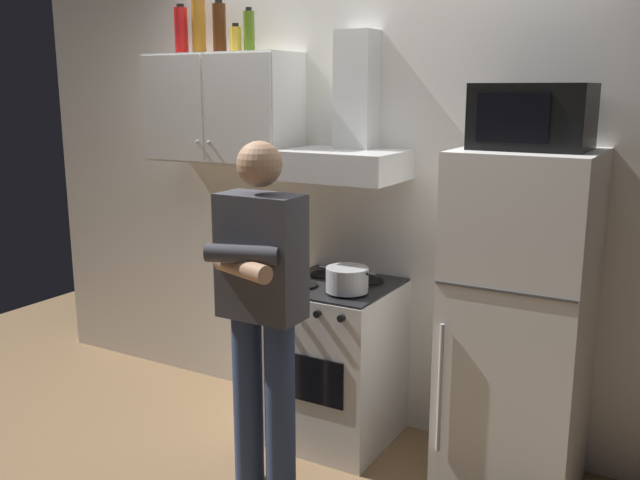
% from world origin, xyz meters
% --- Properties ---
extents(ground_plane, '(7.00, 7.00, 0.00)m').
position_xyz_m(ground_plane, '(0.00, 0.00, 0.00)').
color(ground_plane, olive).
extents(back_wall_tiled, '(4.80, 0.10, 2.70)m').
position_xyz_m(back_wall_tiled, '(0.00, 0.60, 1.35)').
color(back_wall_tiled, silver).
rests_on(back_wall_tiled, ground_plane).
extents(upper_cabinet, '(0.90, 0.37, 0.60)m').
position_xyz_m(upper_cabinet, '(-0.85, 0.37, 1.75)').
color(upper_cabinet, white).
extents(stove_oven, '(0.60, 0.62, 0.87)m').
position_xyz_m(stove_oven, '(-0.05, 0.25, 0.43)').
color(stove_oven, white).
rests_on(stove_oven, ground_plane).
extents(range_hood, '(0.60, 0.44, 0.75)m').
position_xyz_m(range_hood, '(-0.05, 0.38, 1.60)').
color(range_hood, white).
extents(refrigerator, '(0.60, 0.62, 1.60)m').
position_xyz_m(refrigerator, '(0.90, 0.25, 0.80)').
color(refrigerator, white).
rests_on(refrigerator, ground_plane).
extents(microwave, '(0.48, 0.37, 0.28)m').
position_xyz_m(microwave, '(0.90, 0.27, 1.74)').
color(microwave, black).
rests_on(microwave, refrigerator).
extents(person_standing, '(0.38, 0.33, 1.64)m').
position_xyz_m(person_standing, '(-0.10, -0.36, 0.90)').
color(person_standing, navy).
rests_on(person_standing, ground_plane).
extents(cooking_pot, '(0.31, 0.21, 0.12)m').
position_xyz_m(cooking_pot, '(0.08, 0.13, 0.93)').
color(cooking_pot, '#B7BABF').
rests_on(cooking_pot, stove_oven).
extents(bottle_rum_dark, '(0.07, 0.07, 0.28)m').
position_xyz_m(bottle_rum_dark, '(-0.87, 0.39, 2.19)').
color(bottle_rum_dark, '#47230F').
rests_on(bottle_rum_dark, upper_cabinet).
extents(bottle_spice_jar, '(0.06, 0.06, 0.16)m').
position_xyz_m(bottle_spice_jar, '(-0.76, 0.39, 2.12)').
color(bottle_spice_jar, gold).
rests_on(bottle_spice_jar, upper_cabinet).
extents(bottle_olive_oil, '(0.06, 0.06, 0.24)m').
position_xyz_m(bottle_olive_oil, '(-0.67, 0.40, 2.16)').
color(bottle_olive_oil, '#4C6B19').
rests_on(bottle_olive_oil, upper_cabinet).
extents(bottle_liquor_amber, '(0.08, 0.08, 0.34)m').
position_xyz_m(bottle_liquor_amber, '(-1.03, 0.41, 2.21)').
color(bottle_liquor_amber, '#B7721E').
rests_on(bottle_liquor_amber, upper_cabinet).
extents(bottle_soda_red, '(0.08, 0.08, 0.28)m').
position_xyz_m(bottle_soda_red, '(-1.14, 0.38, 2.18)').
color(bottle_soda_red, red).
rests_on(bottle_soda_red, upper_cabinet).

